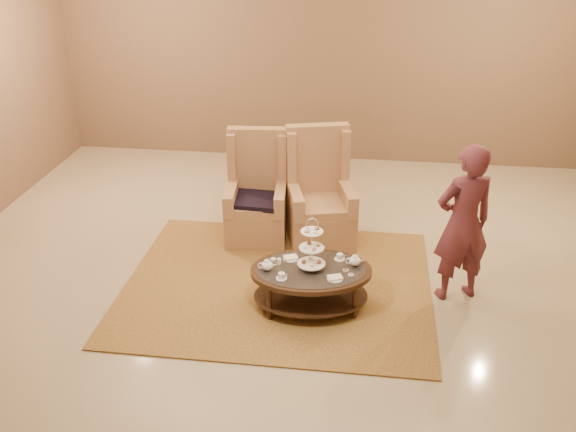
# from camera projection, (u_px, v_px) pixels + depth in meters

# --- Properties ---
(ground) EXTENTS (8.00, 8.00, 0.00)m
(ground) POSITION_uv_depth(u_px,v_px,m) (289.00, 294.00, 6.66)
(ground) COLOR tan
(ground) RESTS_ON ground
(ceiling) EXTENTS (8.00, 8.00, 0.02)m
(ceiling) POSITION_uv_depth(u_px,v_px,m) (289.00, 294.00, 6.66)
(ceiling) COLOR white
(ceiling) RESTS_ON ground
(wall_back) EXTENTS (8.00, 0.04, 3.50)m
(wall_back) POSITION_uv_depth(u_px,v_px,m) (323.00, 46.00, 9.45)
(wall_back) COLOR brown
(wall_back) RESTS_ON ground
(rug) EXTENTS (3.21, 2.68, 0.02)m
(rug) POSITION_uv_depth(u_px,v_px,m) (278.00, 284.00, 6.81)
(rug) COLOR #A38239
(rug) RESTS_ON ground
(tea_table) EXTENTS (1.30, 0.99, 1.00)m
(tea_table) POSITION_uv_depth(u_px,v_px,m) (311.00, 276.00, 6.29)
(tea_table) COLOR black
(tea_table) RESTS_ON ground
(armchair_left) EXTENTS (0.76, 0.78, 1.30)m
(armchair_left) POSITION_uv_depth(u_px,v_px,m) (257.00, 202.00, 7.66)
(armchair_left) COLOR tan
(armchair_left) RESTS_ON ground
(armchair_right) EXTENTS (0.90, 0.92, 1.36)m
(armchair_right) POSITION_uv_depth(u_px,v_px,m) (319.00, 204.00, 7.58)
(armchair_right) COLOR tan
(armchair_right) RESTS_ON ground
(person) EXTENTS (0.71, 0.59, 1.66)m
(person) POSITION_uv_depth(u_px,v_px,m) (463.00, 224.00, 6.28)
(person) COLOR #5D2830
(person) RESTS_ON ground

